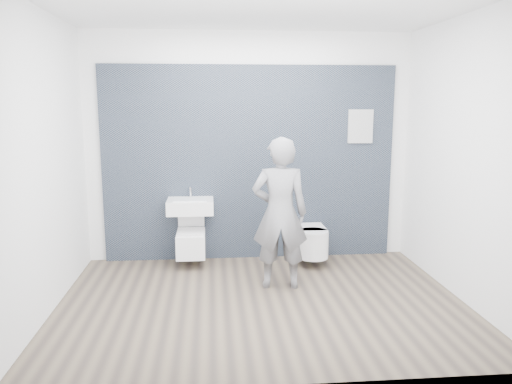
{
  "coord_description": "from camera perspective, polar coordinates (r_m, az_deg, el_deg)",
  "views": [
    {
      "loc": [
        -0.48,
        -4.67,
        1.96
      ],
      "look_at": [
        0.0,
        0.6,
        1.0
      ],
      "focal_mm": 35.0,
      "sensor_mm": 36.0,
      "label": 1
    }
  ],
  "objects": [
    {
      "name": "room_shell",
      "position": [
        4.7,
        0.67,
        7.6
      ],
      "size": [
        4.0,
        4.0,
        4.0
      ],
      "color": "white",
      "rests_on": "ground"
    },
    {
      "name": "toilet_square",
      "position": [
        6.1,
        -7.43,
        -5.62
      ],
      "size": [
        0.34,
        0.49,
        0.66
      ],
      "color": "white",
      "rests_on": "ground"
    },
    {
      "name": "info_placard",
      "position": [
        6.66,
        11.32,
        -7.03
      ],
      "size": [
        0.31,
        0.03,
        0.41
      ],
      "primitive_type": "cube",
      "color": "white",
      "rests_on": "ground"
    },
    {
      "name": "ground",
      "position": [
        5.08,
        0.63,
        -12.39
      ],
      "size": [
        4.0,
        4.0,
        0.0
      ],
      "primitive_type": "plane",
      "color": "brown",
      "rests_on": "ground"
    },
    {
      "name": "tile_wall",
      "position": [
        6.46,
        -0.7,
        -7.38
      ],
      "size": [
        3.6,
        0.06,
        2.4
      ],
      "primitive_type": "cube",
      "color": "black",
      "rests_on": "ground"
    },
    {
      "name": "visitor",
      "position": [
        5.24,
        2.74,
        -2.45
      ],
      "size": [
        0.62,
        0.44,
        1.61
      ],
      "primitive_type": "imported",
      "rotation": [
        0.0,
        0.0,
        3.05
      ],
      "color": "gray",
      "rests_on": "ground"
    },
    {
      "name": "toilet_rounded",
      "position": [
        6.15,
        6.33,
        -5.63
      ],
      "size": [
        0.37,
        0.62,
        0.34
      ],
      "color": "white",
      "rests_on": "ground"
    },
    {
      "name": "washbasin",
      "position": [
        6.03,
        -7.51,
        -1.56
      ],
      "size": [
        0.55,
        0.41,
        0.41
      ],
      "color": "white",
      "rests_on": "ground"
    }
  ]
}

